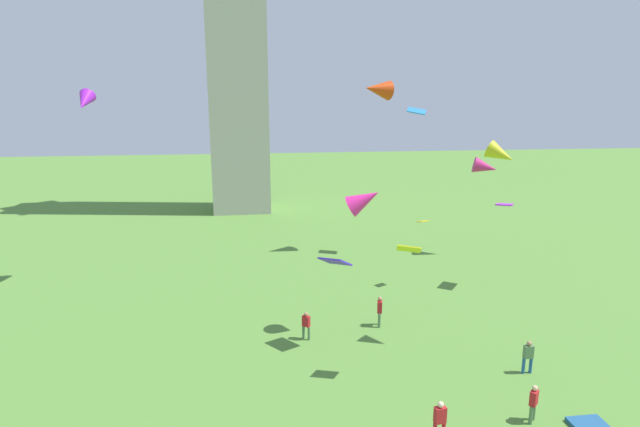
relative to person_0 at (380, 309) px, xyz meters
name	(u,v)px	position (x,y,z in m)	size (l,w,h in m)	color
person_0	(380,309)	(0.00, 0.00, 0.00)	(0.39, 0.54, 1.80)	#51754C
person_1	(534,401)	(3.85, -9.46, -0.10)	(0.48, 0.47, 1.63)	#51754C
person_2	(528,355)	(5.67, -5.99, -0.08)	(0.52, 0.26, 1.66)	#235693
person_3	(306,324)	(-4.40, -1.02, -0.12)	(0.47, 0.44, 1.59)	#51754C
person_4	(440,419)	(-0.34, -10.04, -0.06)	(0.52, 0.31, 1.69)	red
kite_flying_0	(417,111)	(6.39, 13.45, 11.04)	(1.76, 1.45, 0.66)	#257DD7
kite_flying_1	(505,204)	(9.93, 4.90, 4.91)	(1.72, 1.83, 0.30)	#AE29DF
kite_flying_2	(364,200)	(-1.16, -0.52, 6.61)	(2.34, 1.77, 1.89)	#E9258C
kite_flying_3	(409,249)	(-0.26, -5.41, 5.28)	(1.19, 0.96, 0.53)	yellow
kite_flying_4	(335,262)	(-3.00, -1.95, 3.69)	(1.76, 1.73, 0.75)	#4125CD
kite_flying_5	(377,89)	(3.32, 14.42, 12.75)	(2.73, 2.23, 1.77)	red
kite_flying_6	(84,102)	(-18.04, 10.04, 11.76)	(1.29, 1.97, 1.74)	#AB22E1
kite_flying_7	(501,154)	(5.15, -2.88, 9.17)	(1.75, 1.74, 1.35)	gold
kite_flying_8	(423,221)	(4.54, 5.85, 3.70)	(1.00, 0.91, 0.21)	yellow
kite_flying_9	(485,167)	(12.09, 12.28, 6.49)	(2.43, 1.98, 1.69)	#C2236D
kite_bundle_0	(588,424)	(5.92, -10.04, -0.93)	(1.41, 0.87, 0.18)	#1F517F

